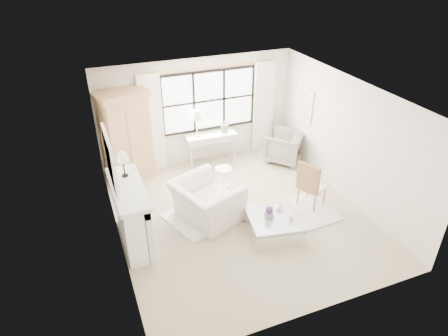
{
  "coord_description": "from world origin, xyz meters",
  "views": [
    {
      "loc": [
        -2.86,
        -6.25,
        5.13
      ],
      "look_at": [
        -0.3,
        0.2,
        1.13
      ],
      "focal_mm": 32.0,
      "sensor_mm": 36.0,
      "label": 1
    }
  ],
  "objects": [
    {
      "name": "floor",
      "position": [
        0.0,
        0.0,
        0.0
      ],
      "size": [
        5.5,
        5.5,
        0.0
      ],
      "primitive_type": "plane",
      "color": "tan",
      "rests_on": "ground"
    },
    {
      "name": "ceiling",
      "position": [
        0.0,
        0.0,
        2.7
      ],
      "size": [
        5.5,
        5.5,
        0.0
      ],
      "primitive_type": "plane",
      "rotation": [
        3.14,
        0.0,
        0.0
      ],
      "color": "white",
      "rests_on": "ground"
    },
    {
      "name": "wall_back",
      "position": [
        0.0,
        2.75,
        1.35
      ],
      "size": [
        5.0,
        0.0,
        5.0
      ],
      "primitive_type": "plane",
      "rotation": [
        1.57,
        0.0,
        0.0
      ],
      "color": "white",
      "rests_on": "ground"
    },
    {
      "name": "wall_front",
      "position": [
        0.0,
        -2.75,
        1.35
      ],
      "size": [
        5.0,
        0.0,
        5.0
      ],
      "primitive_type": "plane",
      "rotation": [
        -1.57,
        0.0,
        0.0
      ],
      "color": "beige",
      "rests_on": "ground"
    },
    {
      "name": "wall_left",
      "position": [
        -2.5,
        0.0,
        1.35
      ],
      "size": [
        0.0,
        5.5,
        5.5
      ],
      "primitive_type": "plane",
      "rotation": [
        1.57,
        0.0,
        1.57
      ],
      "color": "silver",
      "rests_on": "ground"
    },
    {
      "name": "wall_right",
      "position": [
        2.5,
        0.0,
        1.35
      ],
      "size": [
        0.0,
        5.5,
        5.5
      ],
      "primitive_type": "plane",
      "rotation": [
        1.57,
        0.0,
        -1.57
      ],
      "color": "beige",
      "rests_on": "ground"
    },
    {
      "name": "window_pane",
      "position": [
        0.3,
        2.73,
        1.6
      ],
      "size": [
        2.4,
        0.02,
        1.5
      ],
      "primitive_type": "cube",
      "color": "white",
      "rests_on": "wall_back"
    },
    {
      "name": "window_frame",
      "position": [
        0.3,
        2.72,
        1.6
      ],
      "size": [
        2.5,
        0.04,
        1.5
      ],
      "primitive_type": null,
      "color": "black",
      "rests_on": "wall_back"
    },
    {
      "name": "curtain_rod",
      "position": [
        0.3,
        2.67,
        2.47
      ],
      "size": [
        3.3,
        0.04,
        0.04
      ],
      "primitive_type": "cylinder",
      "rotation": [
        0.0,
        1.57,
        0.0
      ],
      "color": "#C78E45",
      "rests_on": "wall_back"
    },
    {
      "name": "curtain_left",
      "position": [
        -1.2,
        2.65,
        1.24
      ],
      "size": [
        0.55,
        0.1,
        2.47
      ],
      "primitive_type": "cube",
      "color": "white",
      "rests_on": "ground"
    },
    {
      "name": "curtain_right",
      "position": [
        1.8,
        2.65,
        1.24
      ],
      "size": [
        0.55,
        0.1,
        2.47
      ],
      "primitive_type": "cube",
      "color": "white",
      "rests_on": "ground"
    },
    {
      "name": "fireplace",
      "position": [
        -2.27,
        0.0,
        0.65
      ],
      "size": [
        0.58,
        1.66,
        1.26
      ],
      "color": "white",
      "rests_on": "ground"
    },
    {
      "name": "mirror_frame",
      "position": [
        -2.47,
        0.0,
        1.84
      ],
      "size": [
        0.05,
        1.15,
        0.95
      ],
      "primitive_type": "cube",
      "color": "white",
      "rests_on": "wall_left"
    },
    {
      "name": "mirror_glass",
      "position": [
        -2.44,
        0.0,
        1.84
      ],
      "size": [
        0.02,
        1.0,
        0.8
      ],
      "primitive_type": "cube",
      "color": "silver",
      "rests_on": "wall_left"
    },
    {
      "name": "art_frame",
      "position": [
        2.47,
        1.7,
        1.55
      ],
      "size": [
        0.04,
        0.62,
        0.82
      ],
      "primitive_type": "cube",
      "color": "white",
      "rests_on": "wall_right"
    },
    {
      "name": "art_canvas",
      "position": [
        2.45,
        1.7,
        1.55
      ],
      "size": [
        0.01,
        0.52,
        0.72
      ],
      "primitive_type": "cube",
      "color": "beige",
      "rests_on": "wall_right"
    },
    {
      "name": "mantel_lamp",
      "position": [
        -2.22,
        0.39,
        1.65
      ],
      "size": [
        0.22,
        0.22,
        0.51
      ],
      "color": "black",
      "rests_on": "fireplace"
    },
    {
      "name": "armoire",
      "position": [
        -1.87,
        2.36,
        1.14
      ],
      "size": [
        1.27,
        0.99,
        2.24
      ],
      "rotation": [
        0.0,
        0.0,
        0.29
      ],
      "color": "tan",
      "rests_on": "floor"
    },
    {
      "name": "console_table",
      "position": [
        0.24,
        2.46,
        0.4
      ],
      "size": [
        1.32,
        0.5,
        0.8
      ],
      "rotation": [
        0.0,
        0.0,
        -0.04
      ],
      "color": "silver",
      "rests_on": "floor"
    },
    {
      "name": "console_lamp",
      "position": [
        -0.12,
        2.48,
        1.36
      ],
      "size": [
        0.28,
        0.28,
        0.69
      ],
      "color": "#B88A40",
      "rests_on": "console_table"
    },
    {
      "name": "orchid_plant",
      "position": [
        0.64,
        2.47,
        1.04
      ],
      "size": [
        0.34,
        0.33,
        0.48
      ],
      "primitive_type": "imported",
      "rotation": [
        0.0,
        0.0,
        0.64
      ],
      "color": "#536C48",
      "rests_on": "console_table"
    },
    {
      "name": "side_table",
      "position": [
        0.09,
        1.2,
        0.33
      ],
      "size": [
        0.4,
        0.4,
        0.51
      ],
      "color": "white",
      "rests_on": "floor"
    },
    {
      "name": "rug_left",
      "position": [
        -0.6,
        0.35,
        0.02
      ],
      "size": [
        2.02,
        1.72,
        0.03
      ],
      "primitive_type": "cube",
      "rotation": [
        0.0,
        0.0,
        0.35
      ],
      "color": "white",
      "rests_on": "floor"
    },
    {
      "name": "rug_right",
      "position": [
        1.17,
        -0.42,
        0.01
      ],
      "size": [
        1.62,
        1.26,
        0.03
      ],
      "primitive_type": "cube",
      "rotation": [
        0.0,
        0.0,
        0.07
      ],
      "color": "silver",
      "rests_on": "floor"
    },
    {
      "name": "club_armchair",
      "position": [
        -0.69,
        0.17,
        0.42
      ],
      "size": [
        1.51,
        1.61,
        0.85
      ],
      "primitive_type": "imported",
      "rotation": [
        0.0,
        0.0,
        1.91
      ],
      "color": "white",
      "rests_on": "floor"
    },
    {
      "name": "wingback_chair",
      "position": [
        2.05,
        1.83,
        0.4
      ],
      "size": [
        1.24,
        1.24,
        0.81
      ],
      "primitive_type": "imported",
      "rotation": [
        0.0,
        0.0,
        -2.38
      ],
      "color": "gray",
      "rests_on": "floor"
    },
    {
      "name": "french_chair",
      "position": [
        1.58,
        -0.21,
        0.31
      ],
      "size": [
        0.65,
        0.64,
        1.08
      ],
      "rotation": [
        0.0,
        0.0,
        2.02
      ],
      "color": "#A26E44",
      "rests_on": "floor"
    },
    {
      "name": "coffee_table",
      "position": [
        0.39,
        -0.77,
        0.18
      ],
      "size": [
        1.16,
        1.16,
        0.38
      ],
      "rotation": [
        0.0,
        0.0,
        -0.18
      ],
      "color": "silver",
      "rests_on": "floor"
    },
    {
      "name": "planter_box",
      "position": [
        0.28,
        -0.74,
        0.44
      ],
      "size": [
        0.17,
        0.17,
        0.11
      ],
      "primitive_type": "cube",
      "rotation": [
        0.0,
        0.0,
        -0.16
      ],
      "color": "slate",
      "rests_on": "coffee_table"
    },
    {
      "name": "planter_flowers",
      "position": [
        0.28,
        -0.74,
        0.57
      ],
      "size": [
        0.15,
        0.15,
        0.15
      ],
      "primitive_type": "sphere",
      "color": "#532A69",
      "rests_on": "planter_box"
    },
    {
      "name": "pillar_candle",
      "position": [
        0.64,
        -0.96,
        0.44
      ],
      "size": [
        0.1,
        0.1,
        0.12
      ],
      "primitive_type": "cylinder",
      "color": "beige",
      "rests_on": "coffee_table"
    },
    {
      "name": "coffee_vase",
      "position": [
        0.59,
        -0.56,
        0.46
      ],
      "size": [
        0.17,
        0.17,
        0.16
      ],
      "primitive_type": "imported",
      "rotation": [
        0.0,
        0.0,
        -0.1
      ],
      "color": "silver",
      "rests_on": "coffee_table"
    }
  ]
}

